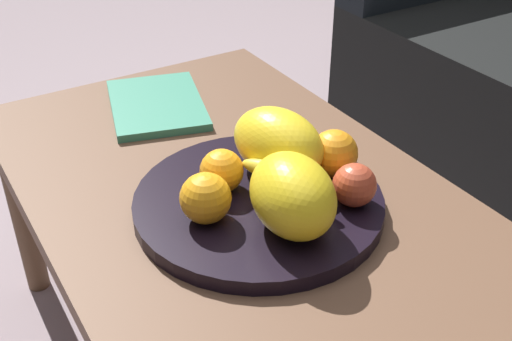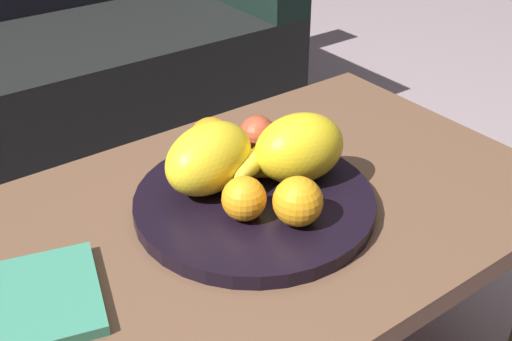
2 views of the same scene
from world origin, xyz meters
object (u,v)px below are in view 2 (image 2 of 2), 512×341
at_px(coffee_table, 236,240).
at_px(melon_smaller_beside, 301,149).
at_px(orange_left, 244,199).
at_px(couch, 15,67).
at_px(melon_large_front, 209,158).
at_px(magazine, 3,308).
at_px(orange_front, 298,201).
at_px(orange_right, 211,139).
at_px(banana_bunch, 246,164).
at_px(fruit_bowl, 256,203).
at_px(apple_front, 257,134).

height_order(coffee_table, melon_smaller_beside, melon_smaller_beside).
bearing_deg(orange_left, couch, 89.02).
relative_size(melon_large_front, magazine, 0.66).
relative_size(melon_large_front, orange_front, 2.17).
xyz_separation_m(couch, orange_right, (0.03, -1.08, 0.22)).
distance_m(orange_front, banana_bunch, 0.14).
relative_size(fruit_bowl, orange_front, 5.12).
distance_m(fruit_bowl, banana_bunch, 0.07).
distance_m(orange_front, orange_right, 0.23).
bearing_deg(coffee_table, orange_front, -63.66).
bearing_deg(coffee_table, magazine, 179.17).
height_order(orange_right, magazine, orange_right).
relative_size(orange_right, apple_front, 1.16).
xyz_separation_m(melon_smaller_beside, orange_left, (-0.14, -0.03, -0.02)).
height_order(orange_right, apple_front, orange_right).
xyz_separation_m(orange_right, magazine, (-0.41, -0.13, -0.06)).
bearing_deg(melon_large_front, coffee_table, -84.39).
distance_m(couch, banana_bunch, 1.19).
distance_m(fruit_bowl, melon_large_front, 0.11).
xyz_separation_m(coffee_table, melon_smaller_beside, (0.13, -0.00, 0.13)).
height_order(couch, apple_front, couch).
distance_m(couch, magazine, 1.28).
relative_size(melon_large_front, melon_smaller_beside, 1.06).
bearing_deg(orange_front, magazine, 166.27).
bearing_deg(melon_large_front, banana_bunch, -14.57).
height_order(fruit_bowl, orange_left, orange_left).
distance_m(melon_large_front, banana_bunch, 0.07).
xyz_separation_m(fruit_bowl, magazine, (-0.41, 0.01, -0.00)).
xyz_separation_m(fruit_bowl, apple_front, (0.09, 0.12, 0.05)).
distance_m(orange_front, orange_left, 0.08).
relative_size(orange_right, magazine, 0.31).
bearing_deg(orange_front, orange_left, 134.74).
bearing_deg(melon_large_front, couch, 89.12).
bearing_deg(apple_front, orange_left, -132.00).
distance_m(fruit_bowl, orange_front, 0.11).
distance_m(melon_smaller_beside, magazine, 0.50).
relative_size(couch, orange_right, 21.65).
height_order(couch, orange_left, couch).
height_order(melon_smaller_beside, orange_left, melon_smaller_beside).
bearing_deg(melon_large_front, orange_right, 55.49).
bearing_deg(orange_front, orange_right, 90.63).
xyz_separation_m(melon_large_front, orange_right, (0.05, 0.07, -0.02)).
bearing_deg(orange_left, melon_large_front, 87.98).
bearing_deg(coffee_table, banana_bunch, 40.60).
height_order(apple_front, banana_bunch, apple_front).
height_order(couch, fruit_bowl, couch).
bearing_deg(fruit_bowl, magazine, 178.62).
bearing_deg(coffee_table, orange_left, -104.37).
height_order(orange_front, magazine, orange_front).
height_order(coffee_table, couch, couch).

